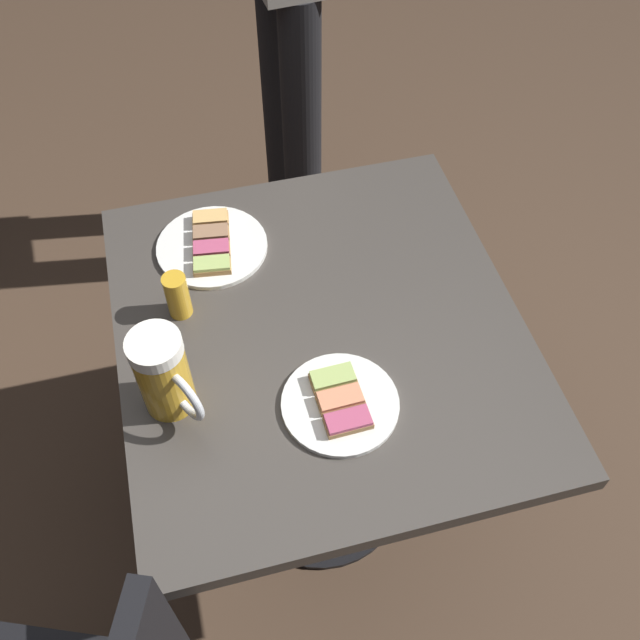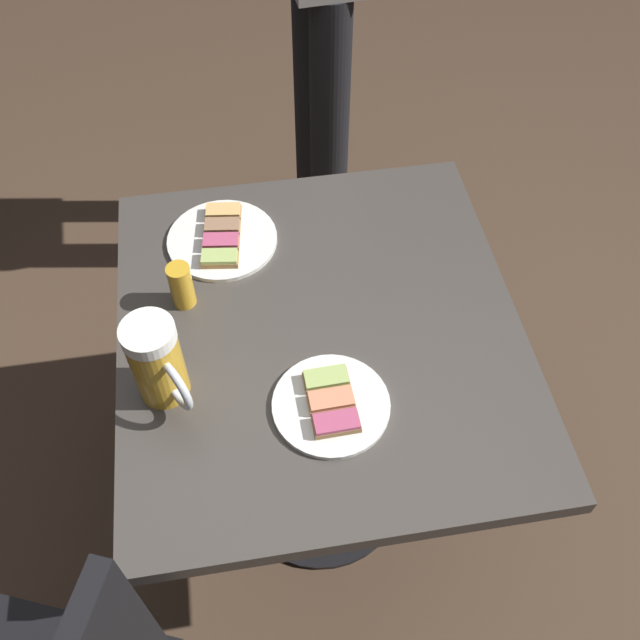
% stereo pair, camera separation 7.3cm
% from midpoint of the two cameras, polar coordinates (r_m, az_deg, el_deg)
% --- Properties ---
extents(ground_plane, '(6.00, 6.00, 0.00)m').
position_cam_midpoint_polar(ground_plane, '(1.95, 1.10, -13.36)').
color(ground_plane, '#4C3828').
extents(cafe_table, '(0.75, 0.83, 0.72)m').
position_cam_midpoint_polar(cafe_table, '(1.44, 1.45, -4.05)').
color(cafe_table, black).
rests_on(cafe_table, ground_plane).
extents(plate_near, '(0.20, 0.20, 0.03)m').
position_cam_midpoint_polar(plate_near, '(1.22, 2.62, -6.81)').
color(plate_near, white).
rests_on(plate_near, cafe_table).
extents(plate_far, '(0.23, 0.23, 0.03)m').
position_cam_midpoint_polar(plate_far, '(1.47, -6.48, 6.52)').
color(plate_far, white).
rests_on(plate_far, cafe_table).
extents(beer_mug, '(0.10, 0.14, 0.18)m').
position_cam_midpoint_polar(beer_mug, '(1.19, -11.22, -3.43)').
color(beer_mug, gold).
rests_on(beer_mug, cafe_table).
extents(beer_glass_small, '(0.04, 0.04, 0.10)m').
position_cam_midpoint_polar(beer_glass_small, '(1.34, -9.58, 2.70)').
color(beer_glass_small, gold).
rests_on(beer_glass_small, cafe_table).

